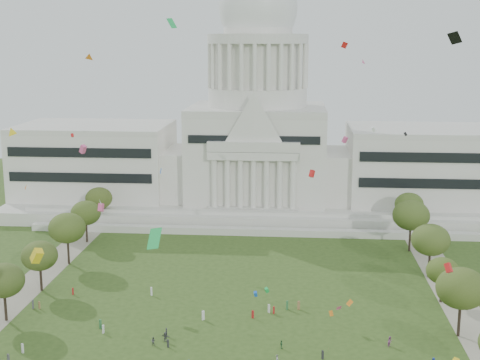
{
  "coord_description": "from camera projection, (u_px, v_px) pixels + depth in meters",
  "views": [
    {
      "loc": [
        12.46,
        -104.39,
        55.38
      ],
      "look_at": [
        0.0,
        45.0,
        24.0
      ],
      "focal_mm": 50.0,
      "sensor_mm": 36.0,
      "label": 1
    }
  ],
  "objects": [
    {
      "name": "person_8",
      "position": [
        153.0,
        341.0,
        123.73
      ],
      "size": [
        0.81,
        0.54,
        1.58
      ],
      "primitive_type": "imported",
      "rotation": [
        0.0,
        0.0,
        3.05
      ],
      "color": "#4C4C51",
      "rests_on": "ground"
    },
    {
      "name": "row_tree_r_3",
      "position": [
        443.0,
        271.0,
        142.76
      ],
      "size": [
        7.01,
        7.01,
        9.98
      ],
      "color": "black",
      "rests_on": "ground"
    },
    {
      "name": "person_4",
      "position": [
        277.0,
        360.0,
        116.01
      ],
      "size": [
        0.69,
        1.18,
        1.95
      ],
      "primitive_type": "imported",
      "rotation": [
        0.0,
        0.0,
        4.77
      ],
      "color": "silver",
      "rests_on": "ground"
    },
    {
      "name": "row_tree_l_4",
      "position": [
        67.0,
        228.0,
        166.98
      ],
      "size": [
        9.29,
        9.29,
        13.21
      ],
      "color": "black",
      "rests_on": "ground"
    },
    {
      "name": "capitol",
      "position": [
        257.0,
        143.0,
        220.41
      ],
      "size": [
        160.0,
        64.5,
        91.3
      ],
      "color": "beige",
      "rests_on": "ground"
    },
    {
      "name": "person_2",
      "position": [
        390.0,
        341.0,
        123.08
      ],
      "size": [
        1.08,
        1.12,
        1.99
      ],
      "primitive_type": "imported",
      "rotation": [
        0.0,
        0.0,
        0.87
      ],
      "color": "#994C8C",
      "rests_on": "ground"
    },
    {
      "name": "distant_crowd",
      "position": [
        161.0,
        325.0,
        130.28
      ],
      "size": [
        60.4,
        39.02,
        1.95
      ],
      "color": "navy",
      "rests_on": "ground"
    },
    {
      "name": "path_right",
      "position": [
        463.0,
        311.0,
        139.54
      ],
      "size": [
        8.0,
        160.0,
        0.04
      ],
      "primitive_type": "cube",
      "color": "gray",
      "rests_on": "ground"
    },
    {
      "name": "kite_swarm",
      "position": [
        210.0,
        207.0,
        116.23
      ],
      "size": [
        81.51,
        109.26,
        56.43
      ],
      "color": "black",
      "rests_on": "ground"
    },
    {
      "name": "row_tree_l_2",
      "position": [
        3.0,
        281.0,
        132.99
      ],
      "size": [
        8.42,
        8.42,
        11.97
      ],
      "color": "black",
      "rests_on": "ground"
    },
    {
      "name": "person_10",
      "position": [
        281.0,
        344.0,
        122.28
      ],
      "size": [
        0.72,
        1.04,
        1.62
      ],
      "primitive_type": "imported",
      "rotation": [
        0.0,
        0.0,
        1.81
      ],
      "color": "#33723F",
      "rests_on": "ground"
    },
    {
      "name": "row_tree_r_2",
      "position": [
        461.0,
        288.0,
        125.62
      ],
      "size": [
        9.55,
        9.55,
        13.58
      ],
      "color": "black",
      "rests_on": "ground"
    },
    {
      "name": "row_tree_r_6",
      "position": [
        409.0,
        204.0,
        194.66
      ],
      "size": [
        8.42,
        8.42,
        11.97
      ],
      "color": "black",
      "rests_on": "ground"
    },
    {
      "name": "path_left",
      "position": [
        18.0,
        296.0,
        147.35
      ],
      "size": [
        8.0,
        160.0,
        0.04
      ],
      "primitive_type": "cube",
      "color": "gray",
      "rests_on": "ground"
    },
    {
      "name": "row_tree_l_6",
      "position": [
        99.0,
        198.0,
        203.25
      ],
      "size": [
        8.19,
        8.19,
        11.64
      ],
      "color": "black",
      "rests_on": "ground"
    },
    {
      "name": "row_tree_r_5",
      "position": [
        411.0,
        215.0,
        177.08
      ],
      "size": [
        9.82,
        9.82,
        13.96
      ],
      "color": "black",
      "rests_on": "ground"
    },
    {
      "name": "row_tree_l_5",
      "position": [
        86.0,
        213.0,
        185.4
      ],
      "size": [
        8.33,
        8.33,
        11.85
      ],
      "color": "black",
      "rests_on": "ground"
    },
    {
      "name": "row_tree_l_3",
      "position": [
        40.0,
        256.0,
        149.17
      ],
      "size": [
        8.12,
        8.12,
        11.55
      ],
      "color": "black",
      "rests_on": "ground"
    },
    {
      "name": "person_5",
      "position": [
        165.0,
        337.0,
        125.11
      ],
      "size": [
        1.86,
        1.32,
        1.86
      ],
      "primitive_type": "imported",
      "rotation": [
        0.0,
        0.0,
        2.73
      ],
      "color": "#4C4C51",
      "rests_on": "ground"
    },
    {
      "name": "row_tree_r_4",
      "position": [
        431.0,
        240.0,
        157.45
      ],
      "size": [
        9.19,
        9.19,
        13.06
      ],
      "color": "black",
      "rests_on": "ground"
    }
  ]
}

